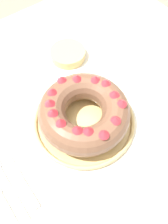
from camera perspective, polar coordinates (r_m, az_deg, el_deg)
name	(u,v)px	position (r m, az deg, el deg)	size (l,w,h in m)	color
ground_plane	(89,182)	(1.40, 1.22, -17.85)	(8.00, 8.00, 0.00)	gray
dining_table	(92,137)	(0.74, 2.21, -6.51)	(1.21, 1.22, 0.78)	silver
serving_dish	(84,120)	(0.65, 0.00, -2.16)	(0.30, 0.30, 0.02)	tan
bundt_cake	(84,112)	(0.61, 0.00, 0.08)	(0.26, 0.26, 0.09)	brown
fork	(4,178)	(0.63, -20.25, -15.81)	(0.02, 0.22, 0.01)	white
cake_knife	(20,179)	(0.62, -16.39, -16.41)	(0.02, 0.21, 0.01)	white
side_bowl	(68,54)	(0.81, -4.24, 14.92)	(0.13, 0.13, 0.03)	tan
napkin	(148,77)	(0.78, 16.27, 8.65)	(0.17, 0.12, 0.00)	beige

